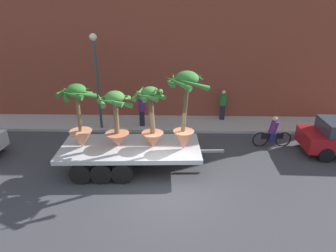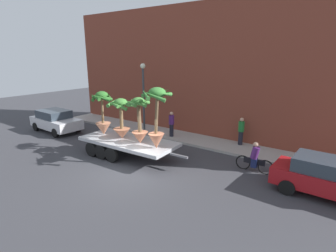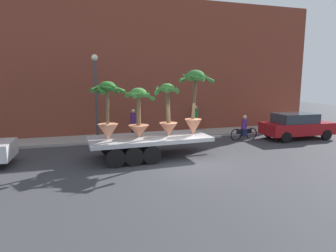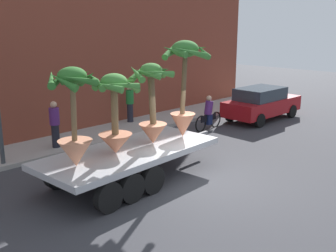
{
  "view_description": "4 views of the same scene",
  "coord_description": "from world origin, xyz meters",
  "px_view_note": "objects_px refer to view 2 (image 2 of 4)",
  "views": [
    {
      "loc": [
        0.27,
        -8.77,
        6.19
      ],
      "look_at": [
        -0.02,
        2.33,
        1.52
      ],
      "focal_mm": 30.76,
      "sensor_mm": 36.0,
      "label": 1
    },
    {
      "loc": [
        8.57,
        -8.72,
        5.55
      ],
      "look_at": [
        0.42,
        2.56,
        1.84
      ],
      "focal_mm": 28.72,
      "sensor_mm": 36.0,
      "label": 2
    },
    {
      "loc": [
        -4.53,
        -11.31,
        3.62
      ],
      "look_at": [
        -0.58,
        1.55,
        1.43
      ],
      "focal_mm": 30.71,
      "sensor_mm": 36.0,
      "label": 3
    },
    {
      "loc": [
        -8.83,
        -7.19,
        4.57
      ],
      "look_at": [
        0.17,
        1.55,
        1.37
      ],
      "focal_mm": 43.29,
      "sensor_mm": 36.0,
      "label": 4
    }
  ],
  "objects_px": {
    "potted_palm_middle": "(139,121)",
    "potted_palm_front": "(157,115)",
    "flatbed_trailer": "(125,143)",
    "pedestrian_near_gate": "(171,124)",
    "potted_palm_rear": "(103,114)",
    "parked_car": "(330,178)",
    "potted_palm_extra": "(121,118)",
    "pedestrian_far_left": "(241,131)",
    "trailing_car": "(56,120)",
    "cyclist": "(255,159)",
    "street_lamp": "(143,89)"
  },
  "relations": [
    {
      "from": "potted_palm_rear",
      "to": "pedestrian_near_gate",
      "type": "xyz_separation_m",
      "value": [
        1.88,
        4.26,
        -1.2
      ]
    },
    {
      "from": "parked_car",
      "to": "pedestrian_far_left",
      "type": "xyz_separation_m",
      "value": [
        -5.12,
        3.75,
        0.22
      ]
    },
    {
      "from": "potted_palm_middle",
      "to": "potted_palm_front",
      "type": "height_order",
      "value": "potted_palm_front"
    },
    {
      "from": "pedestrian_far_left",
      "to": "flatbed_trailer",
      "type": "bearing_deg",
      "value": -132.1
    },
    {
      "from": "cyclist",
      "to": "parked_car",
      "type": "bearing_deg",
      "value": -11.92
    },
    {
      "from": "cyclist",
      "to": "potted_palm_rear",
      "type": "bearing_deg",
      "value": -164.79
    },
    {
      "from": "trailing_car",
      "to": "pedestrian_near_gate",
      "type": "distance_m",
      "value": 8.75
    },
    {
      "from": "flatbed_trailer",
      "to": "potted_palm_extra",
      "type": "height_order",
      "value": "potted_palm_extra"
    },
    {
      "from": "potted_palm_rear",
      "to": "street_lamp",
      "type": "xyz_separation_m",
      "value": [
        -0.26,
        3.93,
        0.99
      ]
    },
    {
      "from": "potted_palm_rear",
      "to": "parked_car",
      "type": "relative_size",
      "value": 0.58
    },
    {
      "from": "potted_palm_rear",
      "to": "parked_car",
      "type": "height_order",
      "value": "potted_palm_rear"
    },
    {
      "from": "potted_palm_front",
      "to": "potted_palm_rear",
      "type": "bearing_deg",
      "value": 178.96
    },
    {
      "from": "flatbed_trailer",
      "to": "potted_palm_extra",
      "type": "xyz_separation_m",
      "value": [
        -0.25,
        0.01,
        1.38
      ]
    },
    {
      "from": "potted_palm_middle",
      "to": "potted_palm_extra",
      "type": "height_order",
      "value": "potted_palm_middle"
    },
    {
      "from": "potted_palm_front",
      "to": "parked_car",
      "type": "xyz_separation_m",
      "value": [
        7.44,
        1.63,
        -1.88
      ]
    },
    {
      "from": "potted_palm_middle",
      "to": "cyclist",
      "type": "relative_size",
      "value": 1.34
    },
    {
      "from": "potted_palm_rear",
      "to": "cyclist",
      "type": "relative_size",
      "value": 1.39
    },
    {
      "from": "flatbed_trailer",
      "to": "pedestrian_near_gate",
      "type": "relative_size",
      "value": 3.85
    },
    {
      "from": "potted_palm_front",
      "to": "street_lamp",
      "type": "relative_size",
      "value": 0.64
    },
    {
      "from": "parked_car",
      "to": "street_lamp",
      "type": "relative_size",
      "value": 0.91
    },
    {
      "from": "flatbed_trailer",
      "to": "potted_palm_rear",
      "type": "height_order",
      "value": "potted_palm_rear"
    },
    {
      "from": "potted_palm_middle",
      "to": "potted_palm_rear",
      "type": "bearing_deg",
      "value": -178.67
    },
    {
      "from": "pedestrian_near_gate",
      "to": "potted_palm_rear",
      "type": "bearing_deg",
      "value": -113.81
    },
    {
      "from": "flatbed_trailer",
      "to": "pedestrian_near_gate",
      "type": "distance_m",
      "value": 4.18
    },
    {
      "from": "flatbed_trailer",
      "to": "pedestrian_far_left",
      "type": "distance_m",
      "value": 7.04
    },
    {
      "from": "flatbed_trailer",
      "to": "potted_palm_middle",
      "type": "distance_m",
      "value": 1.83
    },
    {
      "from": "trailing_car",
      "to": "pedestrian_far_left",
      "type": "xyz_separation_m",
      "value": [
        12.45,
        4.63,
        0.22
      ]
    },
    {
      "from": "potted_palm_front",
      "to": "potted_palm_extra",
      "type": "distance_m",
      "value": 2.71
    },
    {
      "from": "cyclist",
      "to": "pedestrian_far_left",
      "type": "distance_m",
      "value": 3.63
    },
    {
      "from": "potted_palm_extra",
      "to": "pedestrian_near_gate",
      "type": "xyz_separation_m",
      "value": [
        0.5,
        4.15,
        -1.1
      ]
    },
    {
      "from": "pedestrian_far_left",
      "to": "trailing_car",
      "type": "bearing_deg",
      "value": -159.62
    },
    {
      "from": "potted_palm_front",
      "to": "street_lamp",
      "type": "xyz_separation_m",
      "value": [
        -4.29,
        4.0,
        0.53
      ]
    },
    {
      "from": "pedestrian_near_gate",
      "to": "street_lamp",
      "type": "height_order",
      "value": "street_lamp"
    },
    {
      "from": "potted_palm_rear",
      "to": "pedestrian_near_gate",
      "type": "bearing_deg",
      "value": 66.19
    },
    {
      "from": "flatbed_trailer",
      "to": "pedestrian_near_gate",
      "type": "bearing_deg",
      "value": 86.59
    },
    {
      "from": "potted_palm_middle",
      "to": "potted_palm_extra",
      "type": "relative_size",
      "value": 1.08
    },
    {
      "from": "parked_car",
      "to": "street_lamp",
      "type": "xyz_separation_m",
      "value": [
        -11.72,
        2.37,
        2.4
      ]
    },
    {
      "from": "potted_palm_rear",
      "to": "potted_palm_front",
      "type": "xyz_separation_m",
      "value": [
        4.03,
        -0.07,
        0.46
      ]
    },
    {
      "from": "potted_palm_middle",
      "to": "pedestrian_far_left",
      "type": "bearing_deg",
      "value": 55.58
    },
    {
      "from": "potted_palm_front",
      "to": "potted_palm_extra",
      "type": "height_order",
      "value": "potted_palm_front"
    },
    {
      "from": "pedestrian_near_gate",
      "to": "street_lamp",
      "type": "xyz_separation_m",
      "value": [
        -2.14,
        -0.34,
        2.19
      ]
    },
    {
      "from": "potted_palm_rear",
      "to": "parked_car",
      "type": "xyz_separation_m",
      "value": [
        11.46,
        1.56,
        -1.41
      ]
    },
    {
      "from": "pedestrian_near_gate",
      "to": "potted_palm_middle",
      "type": "bearing_deg",
      "value": -78.3
    },
    {
      "from": "potted_palm_extra",
      "to": "pedestrian_far_left",
      "type": "bearing_deg",
      "value": 46.34
    },
    {
      "from": "potted_palm_rear",
      "to": "pedestrian_far_left",
      "type": "distance_m",
      "value": 8.36
    },
    {
      "from": "pedestrian_near_gate",
      "to": "street_lamp",
      "type": "relative_size",
      "value": 0.35
    },
    {
      "from": "potted_palm_middle",
      "to": "parked_car",
      "type": "xyz_separation_m",
      "value": [
        8.71,
        1.49,
        -1.38
      ]
    },
    {
      "from": "potted_palm_front",
      "to": "cyclist",
      "type": "bearing_deg",
      "value": 28.78
    },
    {
      "from": "parked_car",
      "to": "street_lamp",
      "type": "bearing_deg",
      "value": 168.58
    },
    {
      "from": "potted_palm_middle",
      "to": "street_lamp",
      "type": "height_order",
      "value": "street_lamp"
    }
  ]
}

